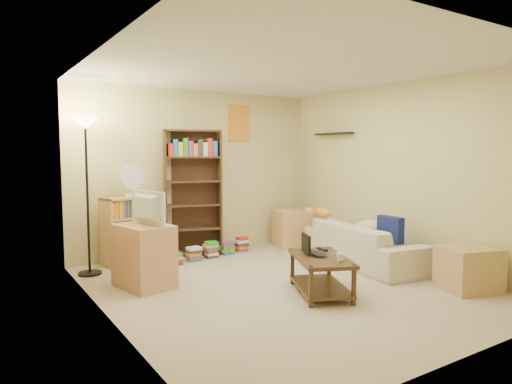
% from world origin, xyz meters
% --- Properties ---
extents(room, '(4.50, 4.54, 2.52)m').
position_xyz_m(room, '(0.00, 0.01, 1.62)').
color(room, tan).
rests_on(room, ground).
extents(sofa, '(2.21, 1.38, 0.57)m').
position_xyz_m(sofa, '(1.55, 0.24, 0.29)').
color(sofa, '#C1B4A0').
rests_on(sofa, ground).
extents(navy_pillow, '(0.14, 0.38, 0.34)m').
position_xyz_m(navy_pillow, '(1.58, -0.20, 0.55)').
color(navy_pillow, navy).
rests_on(navy_pillow, sofa).
extents(cream_blanket, '(0.53, 0.38, 0.23)m').
position_xyz_m(cream_blanket, '(1.70, 0.26, 0.49)').
color(cream_blanket, beige).
rests_on(cream_blanket, sofa).
extents(tabby_cat, '(0.46, 0.22, 0.16)m').
position_xyz_m(tabby_cat, '(1.42, 1.02, 0.65)').
color(tabby_cat, orange).
rests_on(tabby_cat, sofa).
extents(coffee_table, '(0.87, 1.08, 0.42)m').
position_xyz_m(coffee_table, '(0.16, -0.47, 0.27)').
color(coffee_table, '#442F1A').
rests_on(coffee_table, ground).
extents(laptop, '(0.38, 0.26, 0.03)m').
position_xyz_m(laptop, '(0.20, -0.37, 0.43)').
color(laptop, black).
rests_on(laptop, coffee_table).
extents(laptop_screen, '(0.14, 0.29, 0.21)m').
position_xyz_m(laptop_screen, '(0.07, -0.31, 0.55)').
color(laptop_screen, white).
rests_on(laptop_screen, laptop).
extents(mug, '(0.18, 0.18, 0.09)m').
position_xyz_m(mug, '(0.18, -0.75, 0.47)').
color(mug, white).
rests_on(mug, coffee_table).
extents(tv_remote, '(0.07, 0.17, 0.02)m').
position_xyz_m(tv_remote, '(0.38, -0.22, 0.43)').
color(tv_remote, black).
rests_on(tv_remote, coffee_table).
extents(tv_stand, '(0.61, 0.76, 0.73)m').
position_xyz_m(tv_stand, '(-1.38, 0.84, 0.36)').
color(tv_stand, tan).
rests_on(tv_stand, ground).
extents(television, '(0.71, 0.35, 0.39)m').
position_xyz_m(television, '(-1.38, 0.84, 0.92)').
color(television, black).
rests_on(television, tv_stand).
extents(tall_bookshelf, '(0.89, 0.51, 1.89)m').
position_xyz_m(tall_bookshelf, '(-0.20, 2.05, 1.00)').
color(tall_bookshelf, '#402718').
rests_on(tall_bookshelf, ground).
extents(short_bookshelf, '(0.78, 0.50, 0.94)m').
position_xyz_m(short_bookshelf, '(-1.19, 2.05, 0.47)').
color(short_bookshelf, tan).
rests_on(short_bookshelf, ground).
extents(desk_fan, '(0.33, 0.19, 0.45)m').
position_xyz_m(desk_fan, '(-1.13, 2.00, 1.17)').
color(desk_fan, white).
rests_on(desk_fan, short_bookshelf).
extents(floor_lamp, '(0.34, 0.34, 1.99)m').
position_xyz_m(floor_lamp, '(-1.79, 1.73, 1.58)').
color(floor_lamp, black).
rests_on(floor_lamp, ground).
extents(side_table, '(0.64, 0.64, 0.60)m').
position_xyz_m(side_table, '(1.44, 1.75, 0.30)').
color(side_table, tan).
rests_on(side_table, ground).
extents(end_cabinet, '(0.71, 0.64, 0.49)m').
position_xyz_m(end_cabinet, '(1.65, -1.26, 0.25)').
color(end_cabinet, tan).
rests_on(end_cabinet, ground).
extents(book_stacks, '(1.41, 0.40, 0.24)m').
position_xyz_m(book_stacks, '(-0.04, 1.74, 0.11)').
color(book_stacks, red).
rests_on(book_stacks, ground).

